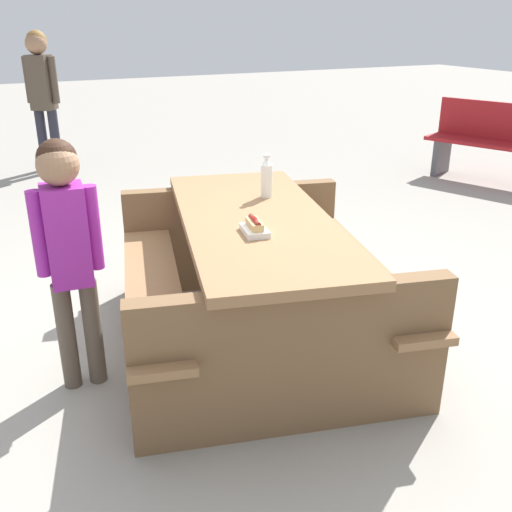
% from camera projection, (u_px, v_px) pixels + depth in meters
% --- Properties ---
extents(ground_plane, '(30.00, 30.00, 0.00)m').
position_uv_depth(ground_plane, '(256.00, 340.00, 3.34)').
color(ground_plane, gray).
rests_on(ground_plane, ground).
extents(picnic_table, '(2.08, 1.79, 0.75)m').
position_uv_depth(picnic_table, '(256.00, 270.00, 3.17)').
color(picnic_table, olive).
rests_on(picnic_table, ground).
extents(soda_bottle, '(0.07, 0.07, 0.25)m').
position_uv_depth(soda_bottle, '(267.00, 178.00, 3.34)').
color(soda_bottle, silver).
rests_on(soda_bottle, picnic_table).
extents(hotdog_tray, '(0.20, 0.14, 0.08)m').
position_uv_depth(hotdog_tray, '(255.00, 227.00, 2.80)').
color(hotdog_tray, white).
rests_on(hotdog_tray, picnic_table).
extents(child_in_coat, '(0.20, 0.30, 1.24)m').
position_uv_depth(child_in_coat, '(67.00, 236.00, 2.66)').
color(child_in_coat, brown).
rests_on(child_in_coat, ground).
extents(park_bench_near, '(1.54, 0.94, 0.85)m').
position_uv_depth(park_bench_near, '(499.00, 141.00, 6.35)').
color(park_bench_near, maroon).
rests_on(park_bench_near, ground).
extents(bystander_adult, '(0.32, 0.34, 1.58)m').
position_uv_depth(bystander_adult, '(41.00, 83.00, 6.64)').
color(bystander_adult, '#262633').
rests_on(bystander_adult, ground).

